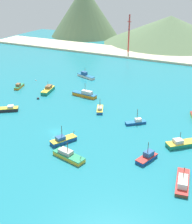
# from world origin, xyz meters

# --- Properties ---
(ground) EXTENTS (260.00, 280.00, 0.50)m
(ground) POSITION_xyz_m (0.00, 30.00, -0.25)
(ground) COLOR teal
(fishing_boat_0) EXTENTS (10.32, 5.06, 4.89)m
(fishing_boat_0) POSITION_xyz_m (11.92, -11.29, 0.86)
(fishing_boat_0) COLOR gold
(fishing_boat_0) RESTS_ON ground
(fishing_boat_2) EXTENTS (6.11, 8.54, 5.83)m
(fishing_boat_2) POSITION_xyz_m (6.01, -4.73, 0.88)
(fishing_boat_2) COLOR #14478C
(fishing_boat_2) RESTS_ON ground
(fishing_boat_4) EXTENTS (11.19, 3.47, 5.93)m
(fishing_boat_4) POSITION_xyz_m (-6.44, 31.74, 1.07)
(fishing_boat_4) COLOR orange
(fishing_boat_4) RESTS_ON ground
(fishing_boat_6) EXTENTS (4.01, 7.19, 2.31)m
(fishing_boat_6) POSITION_xyz_m (-38.34, 27.65, 0.80)
(fishing_boat_6) COLOR orange
(fishing_boat_6) RESTS_ON ground
(fishing_boat_7) EXTENTS (4.67, 11.18, 5.00)m
(fishing_boat_7) POSITION_xyz_m (42.81, -8.81, 0.87)
(fishing_boat_7) COLOR brown
(fishing_boat_7) RESTS_ON ground
(fishing_boat_8) EXTENTS (4.67, 7.45, 5.58)m
(fishing_boat_8) POSITION_xyz_m (31.79, -2.30, 0.92)
(fishing_boat_8) COLOR #14478C
(fishing_boat_8) RESTS_ON ground
(fishing_boat_9) EXTENTS (11.03, 5.90, 5.08)m
(fishing_boat_9) POSITION_xyz_m (-18.79, 54.90, 0.93)
(fishing_boat_9) COLOR silver
(fishing_boat_9) RESTS_ON ground
(fishing_boat_10) EXTENTS (6.73, 6.25, 5.51)m
(fishing_boat_10) POSITION_xyz_m (21.51, 17.35, 0.68)
(fishing_boat_10) COLOR #14478C
(fishing_boat_10) RESTS_ON ground
(fishing_boat_11) EXTENTS (8.64, 8.28, 4.93)m
(fishing_boat_11) POSITION_xyz_m (38.38, 9.18, 0.89)
(fishing_boat_11) COLOR #198466
(fishing_boat_11) RESTS_ON ground
(fishing_boat_12) EXTENTS (4.92, 9.86, 4.88)m
(fishing_boat_12) POSITION_xyz_m (-23.60, 29.41, 0.99)
(fishing_boat_12) COLOR #198466
(fishing_boat_12) RESTS_ON ground
(fishing_boat_13) EXTENTS (4.97, 7.40, 5.09)m
(fishing_boat_13) POSITION_xyz_m (5.77, 21.17, 0.78)
(fishing_boat_13) COLOR #1E5BA8
(fishing_boat_13) RESTS_ON ground
(fishing_boat_14) EXTENTS (7.40, 6.39, 2.66)m
(fishing_boat_14) POSITION_xyz_m (-24.98, 5.98, 0.80)
(fishing_boat_14) COLOR #232328
(fishing_boat_14) RESTS_ON ground
(buoy_1) EXTENTS (1.08, 1.08, 1.08)m
(buoy_1) POSITION_xyz_m (-22.37, 20.49, 0.19)
(buoy_1) COLOR #232328
(buoy_1) RESTS_ON ground
(buoy_2) EXTENTS (0.71, 0.71, 0.71)m
(buoy_2) POSITION_xyz_m (-38.00, 39.53, 0.12)
(buoy_2) COLOR silver
(buoy_2) RESTS_ON ground
(beach_strip) EXTENTS (247.00, 25.63, 1.20)m
(beach_strip) POSITION_xyz_m (0.00, 112.81, 0.60)
(beach_strip) COLOR beige
(beach_strip) RESTS_ON ground
(hill_west) EXTENTS (56.70, 56.70, 40.46)m
(hill_west) POSITION_xyz_m (-75.61, 157.21, 20.23)
(hill_west) COLOR #56704C
(hill_west) RESTS_ON ground
(hill_central) EXTENTS (98.94, 98.94, 19.99)m
(hill_central) POSITION_xyz_m (-3.33, 158.47, 10.00)
(hill_central) COLOR #56704C
(hill_central) RESTS_ON ground
(radio_tower) EXTENTS (2.47, 1.98, 24.73)m
(radio_tower) POSITION_xyz_m (-18.43, 112.34, 12.61)
(radio_tower) COLOR #B7332D
(radio_tower) RESTS_ON ground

